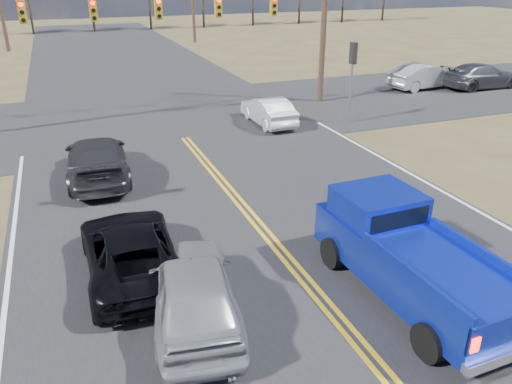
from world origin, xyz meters
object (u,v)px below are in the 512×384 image
object	(u,v)px
cross_car_east_far	(481,76)
pickup_truck	(408,255)
black_suv	(131,250)
dgrey_car_queue	(97,159)
cross_car_east_near	(424,76)
silver_suv	(193,289)
white_car_queue	(268,111)

from	to	relation	value
cross_car_east_far	pickup_truck	bearing A→B (deg)	132.74
black_suv	dgrey_car_queue	bearing A→B (deg)	-88.04
dgrey_car_queue	cross_car_east_near	bearing A→B (deg)	-155.89
silver_suv	black_suv	xyz separation A→B (m)	(-0.99, 2.31, -0.09)
silver_suv	dgrey_car_queue	world-z (taller)	silver_suv
white_car_queue	cross_car_east_near	size ratio (longest dim) A/B	0.85
white_car_queue	dgrey_car_queue	bearing A→B (deg)	25.96
silver_suv	cross_car_east_far	world-z (taller)	cross_car_east_far
black_suv	cross_car_east_near	bearing A→B (deg)	-143.80
black_suv	cross_car_east_far	bearing A→B (deg)	-150.07
silver_suv	dgrey_car_queue	size ratio (longest dim) A/B	0.86
pickup_truck	dgrey_car_queue	size ratio (longest dim) A/B	1.08
dgrey_car_queue	cross_car_east_near	size ratio (longest dim) A/B	1.08
cross_car_east_near	black_suv	bearing A→B (deg)	119.65
dgrey_car_queue	cross_car_east_far	xyz separation A→B (m)	(24.38, 6.88, 0.02)
silver_suv	cross_car_east_near	bearing A→B (deg)	-129.89
pickup_truck	cross_car_east_near	bearing A→B (deg)	49.19
white_car_queue	cross_car_east_far	world-z (taller)	cross_car_east_far
silver_suv	dgrey_car_queue	distance (m)	9.20
white_car_queue	silver_suv	bearing A→B (deg)	60.68
pickup_truck	white_car_queue	bearing A→B (deg)	78.80
black_suv	cross_car_east_near	world-z (taller)	cross_car_east_near
black_suv	silver_suv	bearing A→B (deg)	113.61
black_suv	cross_car_east_near	size ratio (longest dim) A/B	0.99
black_suv	dgrey_car_queue	world-z (taller)	dgrey_car_queue
cross_car_east_far	black_suv	bearing A→B (deg)	119.72
black_suv	pickup_truck	bearing A→B (deg)	152.02
black_suv	white_car_queue	distance (m)	13.83
cross_car_east_near	pickup_truck	bearing A→B (deg)	134.43
black_suv	cross_car_east_far	xyz separation A→B (m)	(24.20, 13.70, 0.11)
black_suv	cross_car_east_far	distance (m)	27.80
silver_suv	cross_car_east_near	world-z (taller)	cross_car_east_near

